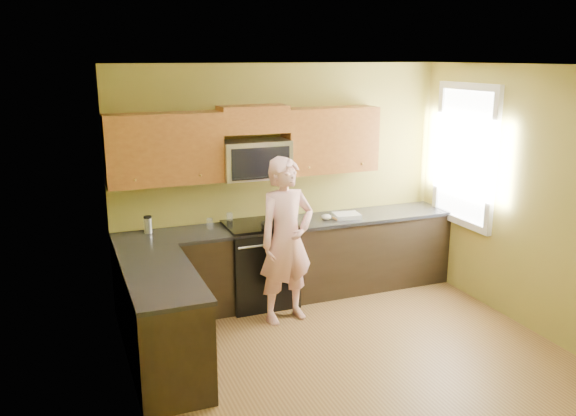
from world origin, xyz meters
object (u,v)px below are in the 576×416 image
stove (260,263)px  microwave (255,178)px  travel_mug (148,233)px  woman (286,241)px  butter_tub (285,223)px  frying_pan (274,228)px

stove → microwave: (0.00, 0.12, 0.97)m
microwave → travel_mug: microwave is taller
woman → microwave: bearing=89.7°
microwave → butter_tub: (0.33, -0.10, -0.53)m
woman → butter_tub: (0.20, 0.55, 0.03)m
butter_tub → travel_mug: (-1.53, 0.16, 0.00)m
stove → frying_pan: 0.53m
woman → frying_pan: (-0.03, 0.30, 0.06)m
frying_pan → travel_mug: travel_mug is taller
microwave → butter_tub: size_ratio=5.56×
microwave → frying_pan: size_ratio=1.60×
stove → travel_mug: size_ratio=5.10×
butter_tub → travel_mug: travel_mug is taller
woman → travel_mug: (-1.32, 0.71, 0.03)m
frying_pan → travel_mug: bearing=149.0°
woman → butter_tub: bearing=58.7°
microwave → butter_tub: bearing=-17.5°
frying_pan → travel_mug: size_ratio=2.55×
stove → woman: (0.12, -0.53, 0.41)m
stove → woman: size_ratio=0.53×
microwave → travel_mug: bearing=177.0°
microwave → travel_mug: 1.31m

